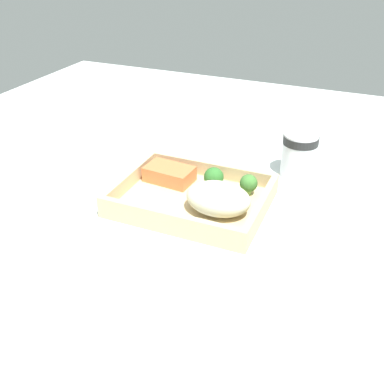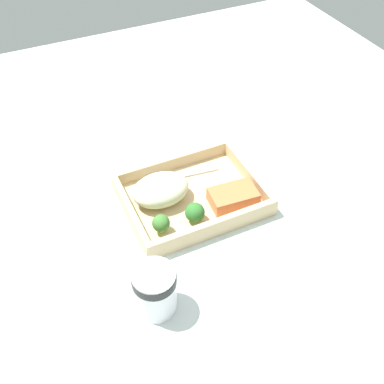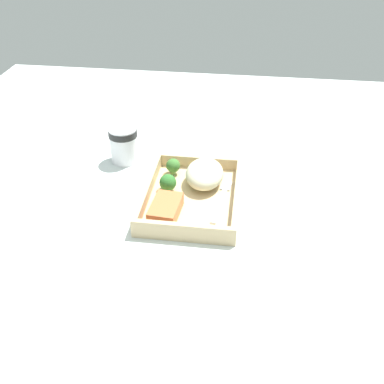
{
  "view_description": "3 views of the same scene",
  "coord_description": "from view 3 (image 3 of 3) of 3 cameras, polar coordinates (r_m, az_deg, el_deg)",
  "views": [
    {
      "loc": [
        27.8,
        -65.42,
        44.7
      ],
      "look_at": [
        0.0,
        0.0,
        2.7
      ],
      "focal_mm": 42.0,
      "sensor_mm": 36.0,
      "label": 1
    },
    {
      "loc": [
        26.77,
        57.68,
        66.87
      ],
      "look_at": [
        0.0,
        0.0,
        2.7
      ],
      "focal_mm": 42.0,
      "sensor_mm": 36.0,
      "label": 2
    },
    {
      "loc": [
        -80.43,
        -10.73,
        60.03
      ],
      "look_at": [
        0.0,
        0.0,
        2.7
      ],
      "focal_mm": 42.0,
      "sensor_mm": 36.0,
      "label": 3
    }
  ],
  "objects": [
    {
      "name": "ground_plane",
      "position": [
        1.02,
        -0.0,
        -1.71
      ],
      "size": [
        160.0,
        160.0,
        2.0
      ],
      "primitive_type": "cube",
      "color": "silver"
    },
    {
      "name": "takeout_tray",
      "position": [
        1.01,
        -0.0,
        -0.98
      ],
      "size": [
        27.38,
        21.09,
        1.2
      ],
      "primitive_type": "cube",
      "color": "#CEB385",
      "rests_on": "ground_plane"
    },
    {
      "name": "tray_rim",
      "position": [
        0.99,
        -0.0,
        -0.02
      ],
      "size": [
        27.38,
        21.09,
        2.91
      ],
      "color": "#CEB385",
      "rests_on": "takeout_tray"
    },
    {
      "name": "salmon_fillet",
      "position": [
        0.95,
        -3.37,
        -2.16
      ],
      "size": [
        9.74,
        6.47,
        3.0
      ],
      "primitive_type": "cube",
      "rotation": [
        0.0,
        0.0,
        -0.08
      ],
      "color": "#DC7240",
      "rests_on": "takeout_tray"
    },
    {
      "name": "mashed_potatoes",
      "position": [
        1.03,
        1.61,
        2.32
      ],
      "size": [
        11.57,
        8.68,
        5.37
      ],
      "primitive_type": "ellipsoid",
      "color": "beige",
      "rests_on": "takeout_tray"
    },
    {
      "name": "broccoli_floret_1",
      "position": [
        1.07,
        -2.41,
        3.34
      ],
      "size": [
        3.36,
        3.36,
        4.05
      ],
      "color": "#78A255",
      "rests_on": "takeout_tray"
    },
    {
      "name": "broccoli_floret_2",
      "position": [
        1.01,
        -3.08,
        1.19
      ],
      "size": [
        3.84,
        3.84,
        4.07
      ],
      "color": "#89A35E",
      "rests_on": "takeout_tray"
    },
    {
      "name": "fork",
      "position": [
        1.0,
        3.81,
        -0.82
      ],
      "size": [
        15.88,
        3.64,
        0.44
      ],
      "color": "silver",
      "rests_on": "takeout_tray"
    },
    {
      "name": "paper_cup",
      "position": [
        1.15,
        -8.67,
        6.19
      ],
      "size": [
        7.16,
        7.16,
        9.17
      ],
      "color": "white",
      "rests_on": "ground_plane"
    },
    {
      "name": "receipt_slip",
      "position": [
        0.8,
        3.83,
        -13.23
      ],
      "size": [
        14.31,
        16.0,
        0.24
      ],
      "primitive_type": "cube",
      "rotation": [
        0.0,
        0.0,
        -0.48
      ],
      "color": "white",
      "rests_on": "ground_plane"
    }
  ]
}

